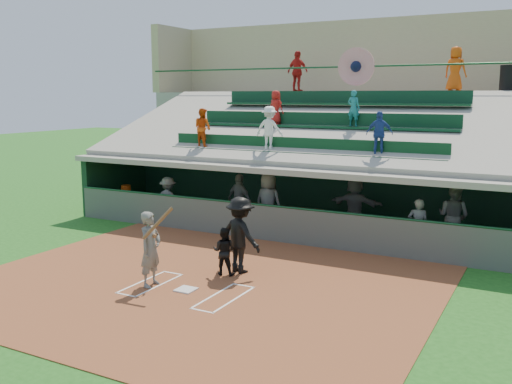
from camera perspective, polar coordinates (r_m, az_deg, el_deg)
The scene contains 22 objects.
ground at distance 13.49m, azimuth -7.01°, elevation -9.80°, with size 100.00×100.00×0.00m, color #1C5818.
dirt_slab at distance 13.88m, azimuth -5.82°, elevation -9.17°, with size 11.00×9.00×0.02m, color brown.
home_plate at distance 13.48m, azimuth -7.02°, elevation -9.66°, with size 0.43×0.43×0.03m, color silver.
batters_box_chalk at distance 13.48m, azimuth -7.02°, elevation -9.71°, with size 2.65×1.85×0.01m.
dugout_floor at distance 19.17m, azimuth 4.62°, elevation -3.81°, with size 16.00×3.50×0.04m, color gray.
concourse_slab at distance 25.09m, azimuth 10.84°, elevation 4.52°, with size 20.00×3.00×4.60m, color gray.
grandstand at distance 22.26m, azimuth 8.53°, elevation 3.85°, with size 20.40×10.40×7.80m.
batter_at_plate at distance 13.65m, azimuth -10.49°, elevation -5.60°, with size 0.85×0.75×1.95m.
catcher at distance 14.35m, azimuth -3.22°, elevation -5.92°, with size 0.59×0.46×1.21m, color black.
home_umpire at distance 14.46m, azimuth -1.58°, elevation -4.30°, with size 1.25×0.72×1.94m, color black.
dugout_bench at distance 20.34m, azimuth 6.40°, elevation -2.40°, with size 13.73×0.41×0.41m, color brown.
white_table at distance 22.33m, azimuth -12.87°, elevation -1.12°, with size 0.80×0.60×0.70m, color silver.
water_cooler at distance 22.19m, azimuth -12.87°, elevation 0.21°, with size 0.36×0.36×0.36m, color #C5430B.
dugout_player_a at distance 20.26m, azimuth -8.78°, elevation -0.77°, with size 1.04×0.60×1.61m, color #5C5F5A.
dugout_player_b at distance 19.37m, azimuth -1.65°, elevation -0.83°, with size 1.07×0.44×1.82m, color #60625C.
dugout_player_c at distance 18.67m, azimuth 1.23°, elevation -1.04°, with size 0.95×0.62×1.94m, color #5A5C57.
dugout_player_d at distance 18.60m, azimuth 9.85°, elevation -1.32°, with size 1.74×0.55×1.88m, color #5A5C57.
dugout_player_e at distance 16.74m, azimuth 15.88°, elevation -3.30°, with size 0.58×0.38×1.58m, color #5F615C.
dugout_player_f at distance 17.48m, azimuth 19.13°, elevation -2.30°, with size 0.95×0.74×1.95m, color #5F625C.
trash_bin at distance 23.11m, azimuth 23.96°, elevation 10.34°, with size 0.64×0.64×0.96m, color black.
concourse_staff_a at distance 25.66m, azimuth 4.18°, elevation 11.92°, with size 1.05×0.44×1.79m, color #B21814.
concourse_staff_b at distance 23.33m, azimuth 19.31°, elevation 11.52°, with size 0.83×0.54×1.69m, color #D04C0C.
Camera 1 is at (7.35, -10.39, 4.48)m, focal length 40.00 mm.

